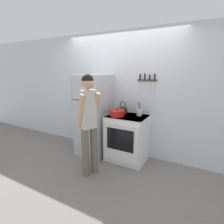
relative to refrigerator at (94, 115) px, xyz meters
The scene contains 9 objects.
ground_plane 1.02m from the refrigerator, 37.72° to the left, with size 14.00×14.00×0.00m, color slate.
wall_back 0.73m from the refrigerator, 40.03° to the left, with size 10.00×0.06×2.55m.
refrigerator is the anchor object (origin of this frame).
stove_range 0.84m from the refrigerator, ahead, with size 0.76×0.65×0.91m.
dutch_oven_pot 0.60m from the refrigerator, ahead, with size 0.34×0.30×0.15m.
tea_kettle 0.63m from the refrigerator, 15.75° to the left, with size 0.21×0.17×0.25m.
utensil_jar 0.97m from the refrigerator, 10.44° to the left, with size 0.10×0.10×0.28m.
person 0.85m from the refrigerator, 61.88° to the right, with size 0.37×0.42×1.72m.
wall_knife_strip 1.31m from the refrigerator, 17.97° to the left, with size 0.38×0.03×0.36m.
Camera 1 is at (1.58, -3.32, 1.77)m, focal length 28.00 mm.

